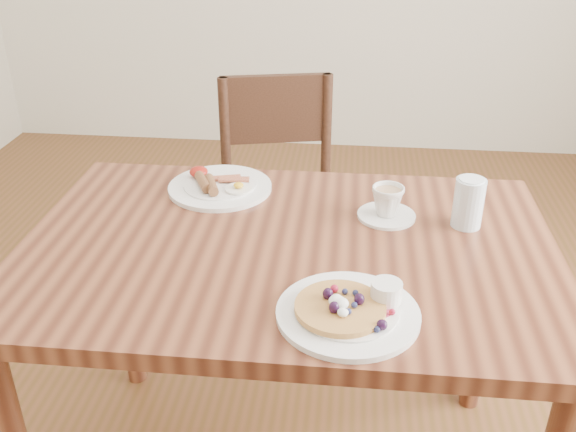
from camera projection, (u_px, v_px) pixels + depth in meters
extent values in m
cube|color=brown|center=(288.00, 251.00, 1.44)|extent=(1.20, 0.80, 0.04)
cylinder|color=brown|center=(484.00, 311.00, 1.87)|extent=(0.06, 0.06, 0.71)
cylinder|color=brown|center=(125.00, 289.00, 1.97)|extent=(0.06, 0.06, 0.71)
cube|color=#3C2216|center=(282.00, 213.00, 2.21)|extent=(0.50, 0.50, 0.04)
cylinder|color=#3C2216|center=(235.00, 303.00, 2.14)|extent=(0.04, 0.04, 0.43)
cylinder|color=#3C2216|center=(341.00, 296.00, 2.18)|extent=(0.04, 0.04, 0.43)
cylinder|color=#3C2216|center=(231.00, 248.00, 2.46)|extent=(0.04, 0.04, 0.43)
cylinder|color=#3C2216|center=(323.00, 243.00, 2.50)|extent=(0.04, 0.04, 0.43)
cylinder|color=#3C2216|center=(326.00, 134.00, 2.28)|extent=(0.04, 0.04, 0.43)
cylinder|color=#3C2216|center=(225.00, 138.00, 2.25)|extent=(0.04, 0.04, 0.43)
cube|color=#3C2216|center=(276.00, 109.00, 2.23)|extent=(0.38, 0.11, 0.24)
cylinder|color=white|center=(348.00, 314.00, 1.20)|extent=(0.27, 0.27, 0.01)
cylinder|color=white|center=(348.00, 310.00, 1.19)|extent=(0.19, 0.19, 0.01)
cylinder|color=#B22D59|center=(375.00, 307.00, 1.20)|extent=(0.07, 0.07, 0.00)
cylinder|color=#C68C47|center=(340.00, 308.00, 1.19)|extent=(0.17, 0.17, 0.01)
ellipsoid|color=white|center=(338.00, 302.00, 1.17)|extent=(0.03, 0.03, 0.02)
ellipsoid|color=white|center=(345.00, 312.00, 1.15)|extent=(0.02, 0.02, 0.01)
cylinder|color=white|center=(386.00, 292.00, 1.21)|extent=(0.06, 0.06, 0.04)
cylinder|color=#591E07|center=(387.00, 285.00, 1.20)|extent=(0.05, 0.05, 0.00)
sphere|color=black|center=(357.00, 297.00, 1.19)|extent=(0.02, 0.02, 0.02)
sphere|color=#1E234C|center=(358.00, 293.00, 1.21)|extent=(0.01, 0.01, 0.01)
sphere|color=#1E234C|center=(350.00, 288.00, 1.22)|extent=(0.01, 0.01, 0.01)
sphere|color=#B21938|center=(341.00, 292.00, 1.21)|extent=(0.02, 0.02, 0.02)
sphere|color=black|center=(332.00, 293.00, 1.20)|extent=(0.02, 0.02, 0.02)
sphere|color=#1E234C|center=(327.00, 301.00, 1.19)|extent=(0.01, 0.01, 0.01)
sphere|color=black|center=(340.00, 302.00, 1.18)|extent=(0.02, 0.02, 0.02)
sphere|color=#1E234C|center=(348.00, 307.00, 1.17)|extent=(0.01, 0.01, 0.01)
sphere|color=#1E234C|center=(361.00, 306.00, 1.17)|extent=(0.01, 0.01, 0.01)
sphere|color=#1E234C|center=(385.00, 324.00, 1.14)|extent=(0.01, 0.01, 0.01)
sphere|color=#B21938|center=(392.00, 312.00, 1.17)|extent=(0.01, 0.01, 0.01)
sphere|color=black|center=(388.00, 297.00, 1.21)|extent=(0.02, 0.02, 0.02)
sphere|color=#1E234C|center=(375.00, 289.00, 1.24)|extent=(0.01, 0.01, 0.01)
cylinder|color=white|center=(220.00, 187.00, 1.68)|extent=(0.27, 0.27, 0.01)
cylinder|color=white|center=(220.00, 185.00, 1.68)|extent=(0.19, 0.19, 0.01)
cylinder|color=brown|center=(203.00, 182.00, 1.66)|extent=(0.06, 0.10, 0.03)
cylinder|color=brown|center=(211.00, 185.00, 1.64)|extent=(0.06, 0.10, 0.03)
cube|color=maroon|center=(226.00, 178.00, 1.70)|extent=(0.08, 0.04, 0.01)
cube|color=maroon|center=(234.00, 179.00, 1.68)|extent=(0.08, 0.03, 0.01)
cylinder|color=white|center=(239.00, 189.00, 1.64)|extent=(0.07, 0.07, 0.00)
ellipsoid|color=yellow|center=(238.00, 185.00, 1.64)|extent=(0.03, 0.03, 0.01)
ellipsoid|color=#A5190F|center=(199.00, 172.00, 1.71)|extent=(0.05, 0.05, 0.03)
cylinder|color=white|center=(386.00, 215.00, 1.55)|extent=(0.14, 0.14, 0.01)
imported|color=white|center=(388.00, 201.00, 1.53)|extent=(0.09, 0.09, 0.07)
cylinder|color=tan|center=(388.00, 192.00, 1.52)|extent=(0.07, 0.07, 0.00)
cylinder|color=silver|center=(468.00, 203.00, 1.48)|extent=(0.07, 0.07, 0.12)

